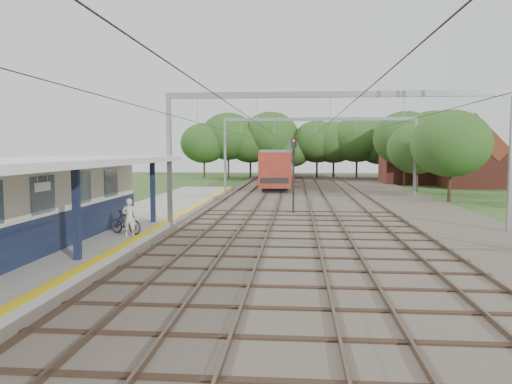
{
  "coord_description": "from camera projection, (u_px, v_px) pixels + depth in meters",
  "views": [
    {
      "loc": [
        1.58,
        -10.28,
        4.1
      ],
      "look_at": [
        -0.86,
        19.2,
        1.6
      ],
      "focal_mm": 35.0,
      "sensor_mm": 36.0,
      "label": 1
    }
  ],
  "objects": [
    {
      "name": "station_building",
      "position": [
        10.0,
        206.0,
        18.19
      ],
      "size": [
        3.41,
        18.0,
        3.4
      ],
      "color": "beige",
      "rests_on": "platform"
    },
    {
      "name": "canopy",
      "position": [
        22.0,
        163.0,
        16.97
      ],
      "size": [
        6.4,
        20.0,
        3.44
      ],
      "color": "black",
      "rests_on": "platform"
    },
    {
      "name": "house_far",
      "position": [
        416.0,
        157.0,
        60.73
      ],
      "size": [
        8.0,
        6.12,
        8.66
      ],
      "color": "brown",
      "rests_on": "ground"
    },
    {
      "name": "bicycle",
      "position": [
        125.0,
        223.0,
        22.21
      ],
      "size": [
        1.79,
        1.11,
        1.04
      ],
      "primitive_type": "imported",
      "rotation": [
        0.0,
        0.0,
        1.18
      ],
      "color": "black",
      "rests_on": "platform"
    },
    {
      "name": "catenary_system",
      "position": [
        323.0,
        130.0,
        35.04
      ],
      "size": [
        17.22,
        88.0,
        7.0
      ],
      "color": "gray",
      "rests_on": "ground"
    },
    {
      "name": "train",
      "position": [
        281.0,
        164.0,
        64.73
      ],
      "size": [
        3.07,
        38.21,
        4.02
      ],
      "color": "black",
      "rests_on": "ballast_bed"
    },
    {
      "name": "tree_band",
      "position": [
        314.0,
        144.0,
        66.68
      ],
      "size": [
        31.72,
        30.88,
        8.82
      ],
      "color": "#382619",
      "rests_on": "ground"
    },
    {
      "name": "platform",
      "position": [
        117.0,
        228.0,
        25.19
      ],
      "size": [
        5.0,
        52.0,
        0.35
      ],
      "primitive_type": "cube",
      "color": "gray",
      "rests_on": "ground"
    },
    {
      "name": "person",
      "position": [
        129.0,
        217.0,
        21.63
      ],
      "size": [
        0.65,
        0.47,
        1.66
      ],
      "primitive_type": "imported",
      "rotation": [
        0.0,
        0.0,
        3.26
      ],
      "color": "beige",
      "rests_on": "platform"
    },
    {
      "name": "yellow_stripe",
      "position": [
        160.0,
        225.0,
        24.99
      ],
      "size": [
        0.45,
        52.0,
        0.01
      ],
      "primitive_type": "cube",
      "color": "yellow",
      "rests_on": "platform"
    },
    {
      "name": "ground",
      "position": [
        222.0,
        342.0,
        10.68
      ],
      "size": [
        160.0,
        160.0,
        0.0
      ],
      "primitive_type": "plane",
      "color": "#2D4C1E",
      "rests_on": "ground"
    },
    {
      "name": "rail_tracks",
      "position": [
        296.0,
        199.0,
        40.33
      ],
      "size": [
        11.8,
        88.0,
        0.15
      ],
      "color": "brown",
      "rests_on": "ballast_bed"
    },
    {
      "name": "ballast_bed",
      "position": [
        327.0,
        200.0,
        40.14
      ],
      "size": [
        18.0,
        90.0,
        0.1
      ],
      "primitive_type": "cube",
      "color": "#473D33",
      "rests_on": "ground"
    },
    {
      "name": "signal_post",
      "position": [
        294.0,
        165.0,
        31.47
      ],
      "size": [
        0.36,
        0.3,
        4.84
      ],
      "rotation": [
        0.0,
        0.0,
        0.15
      ],
      "color": "black",
      "rests_on": "ground"
    },
    {
      "name": "house_near",
      "position": [
        476.0,
        160.0,
        54.38
      ],
      "size": [
        7.0,
        6.12,
        7.89
      ],
      "color": "brown",
      "rests_on": "ground"
    }
  ]
}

